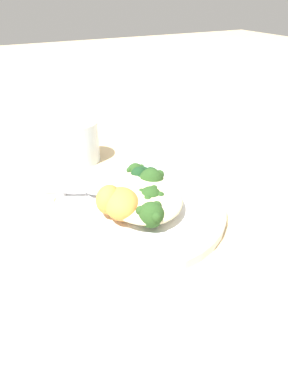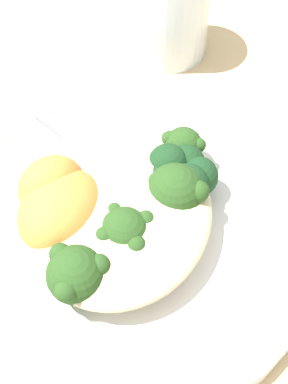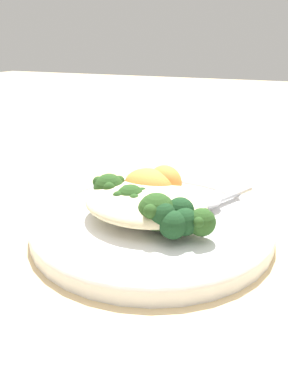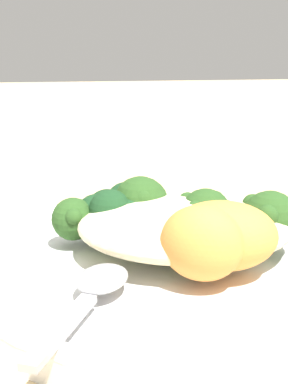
{
  "view_description": "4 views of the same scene",
  "coord_description": "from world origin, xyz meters",
  "views": [
    {
      "loc": [
        -0.38,
        0.19,
        0.31
      ],
      "look_at": [
        -0.01,
        0.01,
        0.03
      ],
      "focal_mm": 28.0,
      "sensor_mm": 36.0,
      "label": 1
    },
    {
      "loc": [
        -0.22,
        -0.06,
        0.35
      ],
      "look_at": [
        -0.01,
        0.01,
        0.05
      ],
      "focal_mm": 50.0,
      "sensor_mm": 36.0,
      "label": 2
    },
    {
      "loc": [
        0.14,
        -0.35,
        0.22
      ],
      "look_at": [
        -0.03,
        0.03,
        0.04
      ],
      "focal_mm": 35.0,
      "sensor_mm": 36.0,
      "label": 3
    },
    {
      "loc": [
        0.06,
        0.35,
        0.16
      ],
      "look_at": [
        -0.0,
        0.0,
        0.06
      ],
      "focal_mm": 50.0,
      "sensor_mm": 36.0,
      "label": 4
    }
  ],
  "objects": [
    {
      "name": "sweet_potato_chunk_0",
      "position": [
        -0.02,
        0.07,
        0.04
      ],
      "size": [
        0.06,
        0.06,
        0.04
      ],
      "primitive_type": "ellipsoid",
      "rotation": [
        0.0,
        0.0,
        5.7
      ],
      "color": "orange",
      "rests_on": "plate"
    },
    {
      "name": "spoon",
      "position": [
        0.04,
        0.08,
        0.03
      ],
      "size": [
        0.06,
        0.11,
        0.01
      ],
      "rotation": [
        0.0,
        0.0,
        1.11
      ],
      "color": "#A3A3A8",
      "rests_on": "plate"
    },
    {
      "name": "sweet_potato_chunk_1",
      "position": [
        -0.04,
        0.06,
        0.04
      ],
      "size": [
        0.08,
        0.07,
        0.04
      ],
      "primitive_type": "ellipsoid",
      "rotation": [
        0.0,
        0.0,
        2.94
      ],
      "color": "orange",
      "rests_on": "plate"
    },
    {
      "name": "ground_plane",
      "position": [
        0.0,
        0.0,
        0.0
      ],
      "size": [
        4.0,
        4.0,
        0.0
      ],
      "primitive_type": "plane",
      "color": "#D6B784"
    },
    {
      "name": "quinoa_mound",
      "position": [
        -0.03,
        0.02,
        0.04
      ],
      "size": [
        0.15,
        0.13,
        0.03
      ],
      "primitive_type": "ellipsoid",
      "color": "beige",
      "rests_on": "plate"
    },
    {
      "name": "broccoli_stalk_1",
      "position": [
        -0.04,
        0.02,
        0.04
      ],
      "size": [
        0.07,
        0.08,
        0.04
      ],
      "rotation": [
        0.0,
        0.0,
        4.01
      ],
      "color": "#ADC675",
      "rests_on": "plate"
    },
    {
      "name": "plate",
      "position": [
        -0.02,
        0.02,
        0.01
      ],
      "size": [
        0.29,
        0.29,
        0.02
      ],
      "color": "white",
      "rests_on": "ground_plane"
    },
    {
      "name": "kale_tuft",
      "position": [
        0.02,
        -0.01,
        0.04
      ],
      "size": [
        0.05,
        0.05,
        0.04
      ],
      "color": "#193D1E",
      "rests_on": "plate"
    },
    {
      "name": "broccoli_stalk_3",
      "position": [
        0.03,
        0.01,
        0.03
      ],
      "size": [
        0.09,
        0.08,
        0.03
      ],
      "rotation": [
        0.0,
        0.0,
        5.6
      ],
      "color": "#ADC675",
      "rests_on": "plate"
    },
    {
      "name": "broccoli_stalk_0",
      "position": [
        -0.07,
        0.03,
        0.04
      ],
      "size": [
        0.1,
        0.05,
        0.04
      ],
      "rotation": [
        0.0,
        0.0,
        3.36
      ],
      "color": "#ADC675",
      "rests_on": "plate"
    },
    {
      "name": "broccoli_stalk_2",
      "position": [
        -0.0,
        -0.01,
        0.04
      ],
      "size": [
        0.04,
        0.09,
        0.04
      ],
      "rotation": [
        0.0,
        0.0,
        4.89
      ],
      "color": "#ADC675",
      "rests_on": "plate"
    }
  ]
}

